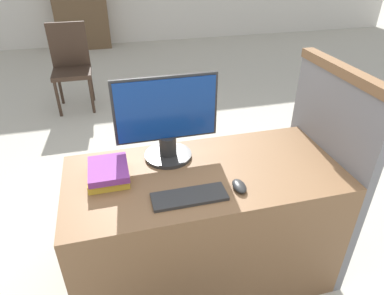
{
  "coord_description": "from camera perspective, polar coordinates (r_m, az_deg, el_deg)",
  "views": [
    {
      "loc": [
        -0.42,
        -1.05,
        1.8
      ],
      "look_at": [
        -0.08,
        0.3,
        0.95
      ],
      "focal_mm": 32.0,
      "sensor_mm": 36.0,
      "label": 1
    }
  ],
  "objects": [
    {
      "name": "desk",
      "position": [
        2.02,
        1.96,
        -13.04
      ],
      "size": [
        1.43,
        0.67,
        0.77
      ],
      "color": "brown",
      "rests_on": "ground_plane"
    },
    {
      "name": "mouse",
      "position": [
        1.67,
        7.89,
        -6.38
      ],
      "size": [
        0.06,
        0.11,
        0.03
      ],
      "color": "#262626",
      "rests_on": "desk"
    },
    {
      "name": "monitor",
      "position": [
        1.79,
        -4.24,
        4.55
      ],
      "size": [
        0.54,
        0.26,
        0.46
      ],
      "color": "#282828",
      "rests_on": "desk"
    },
    {
      "name": "book_stack",
      "position": [
        1.75,
        -13.8,
        -4.08
      ],
      "size": [
        0.2,
        0.24,
        0.08
      ],
      "color": "gold",
      "rests_on": "desk"
    },
    {
      "name": "carrel_divider",
      "position": [
        2.17,
        20.94,
        -3.34
      ],
      "size": [
        0.07,
        0.75,
        1.26
      ],
      "color": "slate",
      "rests_on": "ground_plane"
    },
    {
      "name": "bookshelf_far",
      "position": [
        7.03,
        -18.32,
        22.3
      ],
      "size": [
        0.95,
        0.32,
        1.72
      ],
      "color": "brown",
      "rests_on": "ground_plane"
    },
    {
      "name": "keyboard",
      "position": [
        1.6,
        -0.43,
        -8.18
      ],
      "size": [
        0.35,
        0.13,
        0.02
      ],
      "color": "#2D2D2D",
      "rests_on": "desk"
    },
    {
      "name": "far_chair",
      "position": [
        4.42,
        -19.55,
        13.18
      ],
      "size": [
        0.44,
        0.44,
        0.99
      ],
      "rotation": [
        0.0,
        0.0,
        -0.66
      ],
      "color": "#38281E",
      "rests_on": "ground_plane"
    }
  ]
}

